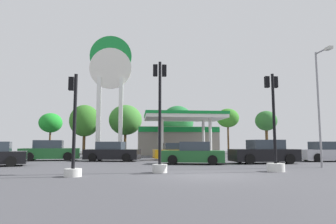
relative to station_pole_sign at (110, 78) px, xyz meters
name	(u,v)px	position (x,y,z in m)	size (l,w,h in m)	color
ground_plane	(205,175)	(5.69, -18.42, -8.18)	(90.00, 90.00, 0.00)	#47474C
gas_station	(177,138)	(7.86, 5.66, -6.10)	(9.70, 11.71, 4.64)	gray
station_pole_sign	(110,78)	(0.00, 0.00, 0.00)	(4.37, 0.56, 12.76)	white
car_0	(50,151)	(-4.20, -5.73, -7.44)	(4.81, 2.59, 1.64)	black
car_1	(193,154)	(6.59, -11.20, -7.51)	(4.45, 2.72, 1.49)	black
car_3	(327,152)	(17.52, -9.28, -7.50)	(4.33, 2.12, 1.52)	black
car_4	(112,152)	(0.89, -7.11, -7.50)	(4.51, 2.61, 1.52)	black
car_5	(264,153)	(11.57, -11.09, -7.45)	(4.60, 2.19, 1.62)	black
car_6	(177,152)	(6.20, -5.77, -7.54)	(4.08, 2.02, 1.43)	black
traffic_signal_0	(275,144)	(9.51, -17.02, -6.83)	(0.84, 0.84, 4.84)	silver
traffic_signal_1	(73,147)	(0.14, -18.30, -6.96)	(0.71, 0.71, 4.29)	silver
traffic_signal_2	(160,134)	(3.85, -16.94, -6.38)	(0.71, 0.71, 5.30)	silver
tree_0	(51,123)	(-9.11, 11.81, -3.92)	(3.16, 3.16, 5.63)	brown
tree_1	(85,121)	(-4.11, 9.51, -3.76)	(3.96, 3.96, 6.55)	brown
tree_2	(125,120)	(1.26, 10.61, -3.53)	(4.55, 4.55, 6.77)	brown
tree_3	(177,122)	(8.45, 9.71, -3.75)	(4.43, 4.43, 6.62)	brown
tree_4	(228,118)	(15.62, 9.62, -3.22)	(3.14, 3.14, 6.32)	brown
tree_5	(266,121)	(21.33, 9.79, -3.58)	(3.09, 3.09, 6.09)	brown
corner_streetlamp	(320,96)	(13.33, -15.09, -4.10)	(0.24, 1.48, 6.78)	gray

